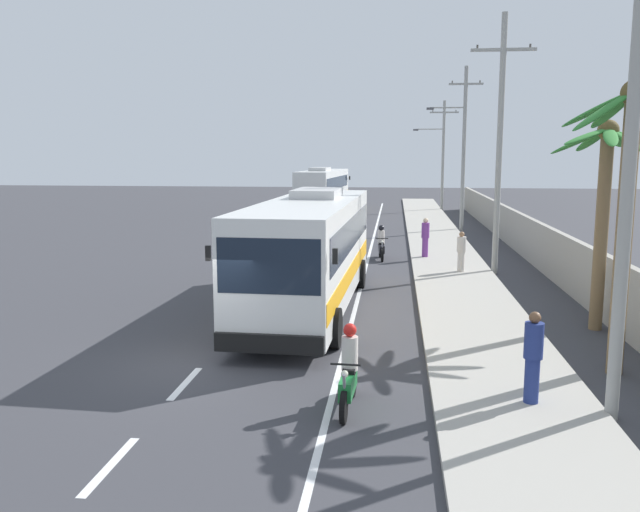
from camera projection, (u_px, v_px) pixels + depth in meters
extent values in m
plane|color=#3A3A3F|center=(202.00, 365.00, 15.21)|extent=(160.00, 160.00, 0.00)
cube|color=#A8A399|center=(458.00, 284.00, 24.25)|extent=(3.20, 90.00, 0.14)
cube|color=white|center=(110.00, 465.00, 10.29)|extent=(0.16, 2.00, 0.01)
cube|color=white|center=(185.00, 383.00, 13.97)|extent=(0.16, 2.00, 0.01)
cube|color=white|center=(229.00, 335.00, 17.65)|extent=(0.16, 2.00, 0.01)
cube|color=white|center=(258.00, 304.00, 21.32)|extent=(0.16, 2.00, 0.01)
cube|color=white|center=(278.00, 282.00, 25.00)|extent=(0.16, 2.00, 0.01)
cube|color=white|center=(293.00, 265.00, 28.68)|extent=(0.16, 2.00, 0.01)
cube|color=white|center=(305.00, 252.00, 32.35)|extent=(0.16, 2.00, 0.01)
cube|color=white|center=(314.00, 242.00, 36.03)|extent=(0.16, 2.00, 0.01)
cube|color=white|center=(322.00, 234.00, 39.71)|extent=(0.16, 2.00, 0.01)
cube|color=white|center=(328.00, 227.00, 43.38)|extent=(0.16, 2.00, 0.01)
cube|color=white|center=(333.00, 221.00, 47.06)|extent=(0.16, 2.00, 0.01)
cube|color=white|center=(338.00, 216.00, 50.74)|extent=(0.16, 2.00, 0.01)
cube|color=white|center=(342.00, 212.00, 54.41)|extent=(0.16, 2.00, 0.01)
cube|color=white|center=(345.00, 208.00, 58.09)|extent=(0.16, 2.00, 0.01)
cube|color=white|center=(348.00, 205.00, 61.77)|extent=(0.16, 2.00, 0.01)
cube|color=white|center=(367.00, 262.00, 29.57)|extent=(0.14, 70.00, 0.01)
cube|color=#9E998E|center=(541.00, 246.00, 27.60)|extent=(0.24, 60.00, 1.95)
cube|color=white|center=(310.00, 249.00, 20.37)|extent=(2.99, 11.72, 3.05)
cube|color=#192333|center=(311.00, 231.00, 20.48)|extent=(2.99, 10.79, 0.97)
cube|color=#192333|center=(269.00, 266.00, 14.65)|extent=(2.39, 0.18, 1.28)
cube|color=orange|center=(310.00, 271.00, 20.48)|extent=(3.02, 11.49, 0.55)
cube|color=black|center=(269.00, 344.00, 14.84)|extent=(2.55, 0.25, 0.44)
cube|color=#B7B7B7|center=(317.00, 193.00, 21.53)|extent=(1.52, 2.61, 0.28)
cube|color=black|center=(335.00, 256.00, 14.61)|extent=(0.12, 0.08, 0.36)
cube|color=black|center=(208.00, 253.00, 15.04)|extent=(0.12, 0.08, 0.36)
cylinder|color=black|center=(334.00, 328.00, 16.42)|extent=(0.36, 1.05, 1.04)
cylinder|color=black|center=(236.00, 324.00, 16.80)|extent=(0.36, 1.05, 1.04)
cylinder|color=black|center=(360.00, 274.00, 23.82)|extent=(0.36, 1.05, 1.04)
cylinder|color=black|center=(292.00, 272.00, 24.19)|extent=(0.36, 1.05, 1.04)
cube|color=white|center=(323.00, 188.00, 55.18)|extent=(3.40, 12.24, 3.05)
cube|color=#192333|center=(323.00, 182.00, 54.90)|extent=(3.36, 11.28, 0.98)
cube|color=#192333|center=(334.00, 180.00, 60.94)|extent=(2.38, 0.26, 1.28)
cube|color=yellow|center=(323.00, 197.00, 55.29)|extent=(3.42, 12.00, 0.55)
cube|color=black|center=(334.00, 199.00, 61.31)|extent=(2.54, 0.33, 0.44)
cube|color=#B7B7B7|center=(320.00, 169.00, 53.45)|extent=(1.60, 2.75, 0.28)
cube|color=black|center=(319.00, 178.00, 60.97)|extent=(0.13, 0.09, 0.36)
cube|color=black|center=(350.00, 178.00, 60.44)|extent=(0.13, 0.09, 0.36)
cylinder|color=black|center=(318.00, 201.00, 59.74)|extent=(0.39, 1.06, 1.04)
cylinder|color=black|center=(345.00, 202.00, 59.28)|extent=(0.39, 1.06, 1.04)
cylinder|color=black|center=(300.00, 208.00, 52.10)|extent=(0.39, 1.06, 1.04)
cylinder|color=black|center=(331.00, 209.00, 51.65)|extent=(0.39, 1.06, 1.04)
cylinder|color=black|center=(344.00, 407.00, 11.87)|extent=(0.13, 0.60, 0.60)
cylinder|color=black|center=(352.00, 382.00, 13.20)|extent=(0.15, 0.61, 0.60)
cube|color=#1E7F38|center=(348.00, 384.00, 12.45)|extent=(0.30, 1.11, 0.36)
cube|color=black|center=(350.00, 369.00, 12.71)|extent=(0.27, 0.61, 0.12)
cylinder|color=gray|center=(345.00, 389.00, 11.94)|extent=(0.08, 0.32, 0.67)
cylinder|color=black|center=(345.00, 365.00, 11.97)|extent=(0.56, 0.07, 0.04)
sphere|color=#EAEACC|center=(345.00, 374.00, 11.88)|extent=(0.14, 0.14, 0.14)
cylinder|color=beige|center=(350.00, 353.00, 12.61)|extent=(0.32, 0.32, 0.67)
sphere|color=red|center=(350.00, 330.00, 12.54)|extent=(0.26, 0.26, 0.26)
cylinder|color=black|center=(382.00, 255.00, 29.51)|extent=(0.15, 0.61, 0.60)
cylinder|color=black|center=(380.00, 251.00, 30.85)|extent=(0.17, 0.61, 0.60)
cube|color=black|center=(381.00, 249.00, 30.10)|extent=(0.33, 1.12, 0.36)
cube|color=black|center=(381.00, 243.00, 30.36)|extent=(0.29, 0.62, 0.12)
cylinder|color=gray|center=(382.00, 248.00, 29.58)|extent=(0.09, 0.32, 0.67)
cylinder|color=black|center=(382.00, 239.00, 29.61)|extent=(0.56, 0.09, 0.04)
sphere|color=#EAEACC|center=(382.00, 242.00, 29.52)|extent=(0.14, 0.14, 0.14)
cylinder|color=beige|center=(381.00, 237.00, 30.27)|extent=(0.32, 0.32, 0.60)
sphere|color=black|center=(381.00, 228.00, 30.20)|extent=(0.26, 0.26, 0.26)
cylinder|color=navy|center=(532.00, 380.00, 12.48)|extent=(0.28, 0.28, 0.88)
cylinder|color=navy|center=(534.00, 341.00, 12.35)|extent=(0.36, 0.36, 0.70)
sphere|color=brown|center=(535.00, 318.00, 12.28)|extent=(0.22, 0.22, 0.22)
cylinder|color=#75388E|center=(425.00, 247.00, 30.09)|extent=(0.28, 0.28, 0.88)
cylinder|color=#75388E|center=(426.00, 230.00, 29.97)|extent=(0.36, 0.36, 0.69)
sphere|color=beige|center=(426.00, 221.00, 29.90)|extent=(0.24, 0.24, 0.24)
cylinder|color=beige|center=(461.00, 262.00, 26.35)|extent=(0.28, 0.28, 0.79)
cylinder|color=beige|center=(462.00, 244.00, 26.24)|extent=(0.36, 0.36, 0.63)
sphere|color=#9E704C|center=(462.00, 234.00, 26.17)|extent=(0.21, 0.21, 0.21)
cylinder|color=#9E9E99|center=(630.00, 159.00, 11.38)|extent=(0.24, 0.24, 9.57)
cylinder|color=#9E9E99|center=(499.00, 147.00, 25.93)|extent=(0.24, 0.24, 10.27)
cube|color=#9E9E99|center=(504.00, 50.00, 25.35)|extent=(2.51, 0.12, 0.12)
cylinder|color=#4C4742|center=(477.00, 47.00, 25.44)|extent=(0.08, 0.08, 0.16)
cylinder|color=#4C4742|center=(530.00, 46.00, 25.22)|extent=(0.08, 0.08, 0.16)
cylinder|color=#9E9E99|center=(464.00, 150.00, 40.54)|extent=(0.24, 0.24, 10.15)
cube|color=#9E9E99|center=(466.00, 84.00, 39.92)|extent=(2.08, 0.12, 0.12)
cylinder|color=#4C4742|center=(452.00, 82.00, 39.99)|extent=(0.08, 0.08, 0.16)
cylinder|color=#4C4742|center=(480.00, 82.00, 39.81)|extent=(0.08, 0.08, 0.16)
cylinder|color=#9E9E99|center=(448.00, 108.00, 40.26)|extent=(2.14, 0.09, 0.09)
cube|color=#4C4C51|center=(430.00, 109.00, 40.39)|extent=(0.44, 0.24, 0.14)
cylinder|color=#9E9E99|center=(443.00, 156.00, 55.25)|extent=(0.24, 0.24, 9.23)
cube|color=#9E9E99|center=(444.00, 112.00, 54.68)|extent=(2.40, 0.12, 0.12)
cylinder|color=#4C4742|center=(433.00, 111.00, 54.77)|extent=(0.08, 0.08, 0.16)
cylinder|color=#4C4742|center=(456.00, 111.00, 54.56)|extent=(0.08, 0.08, 0.16)
cylinder|color=#9E9E99|center=(430.00, 129.00, 55.03)|extent=(2.34, 0.09, 0.09)
cube|color=#4C4C51|center=(416.00, 130.00, 55.17)|extent=(0.44, 0.24, 0.14)
cylinder|color=brown|center=(624.00, 239.00, 14.13)|extent=(0.36, 0.36, 6.08)
ellipsoid|color=#337F33|center=(612.00, 110.00, 14.42)|extent=(0.77, 1.57, 0.83)
ellipsoid|color=#337F33|center=(597.00, 109.00, 14.15)|extent=(1.49, 1.12, 0.83)
ellipsoid|color=#337F33|center=(604.00, 111.00, 13.55)|extent=(1.50, 0.83, 0.96)
ellipsoid|color=#337F33|center=(637.00, 100.00, 12.96)|extent=(0.74, 1.64, 0.61)
sphere|color=brown|center=(634.00, 93.00, 13.65)|extent=(0.56, 0.56, 0.56)
cylinder|color=brown|center=(601.00, 233.00, 17.84)|extent=(0.36, 0.36, 5.44)
ellipsoid|color=#337F33|center=(638.00, 141.00, 17.26)|extent=(1.58, 0.60, 0.81)
ellipsoid|color=#337F33|center=(615.00, 138.00, 18.07)|extent=(1.11, 1.58, 0.59)
ellipsoid|color=#337F33|center=(592.00, 140.00, 18.20)|extent=(0.74, 1.62, 0.71)
ellipsoid|color=#337F33|center=(579.00, 141.00, 17.91)|extent=(1.52, 1.11, 0.79)
ellipsoid|color=#337F33|center=(587.00, 136.00, 17.08)|extent=(1.55, 1.20, 0.56)
ellipsoid|color=#337F33|center=(611.00, 137.00, 16.70)|extent=(0.69, 1.65, 0.61)
ellipsoid|color=#337F33|center=(632.00, 143.00, 16.86)|extent=(1.21, 1.39, 0.92)
sphere|color=brown|center=(608.00, 130.00, 17.41)|extent=(0.56, 0.56, 0.56)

